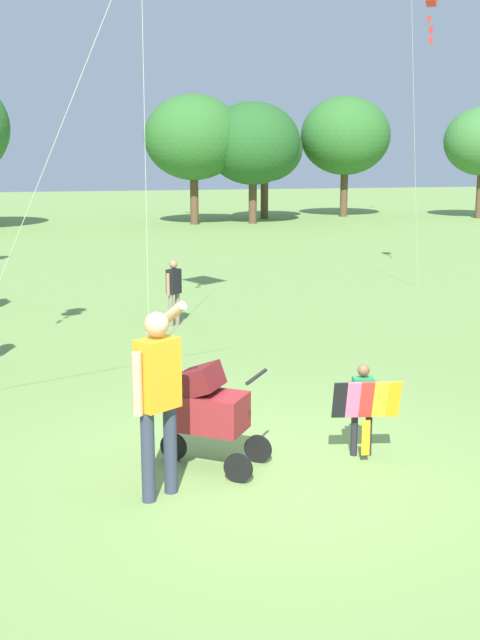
% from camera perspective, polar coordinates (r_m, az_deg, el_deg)
% --- Properties ---
extents(ground_plane, '(120.00, 120.00, 0.00)m').
position_cam_1_polar(ground_plane, '(7.63, 2.07, -11.01)').
color(ground_plane, '#75994C').
extents(treeline_distant, '(29.26, 7.01, 6.26)m').
position_cam_1_polar(treeline_distant, '(34.82, -4.01, 13.19)').
color(treeline_distant, brown).
rests_on(treeline_distant, ground).
extents(child_with_butterfly_kite, '(0.68, 0.39, 0.95)m').
position_cam_1_polar(child_with_butterfly_kite, '(7.88, 9.02, -5.97)').
color(child_with_butterfly_kite, '#232328').
rests_on(child_with_butterfly_kite, ground).
extents(person_adult_flyer, '(0.53, 0.66, 1.75)m').
position_cam_1_polar(person_adult_flyer, '(6.79, -6.07, -4.92)').
color(person_adult_flyer, '#33384C').
rests_on(person_adult_flyer, ground).
extents(stroller, '(1.04, 0.90, 1.03)m').
position_cam_1_polar(stroller, '(7.55, -2.23, -6.36)').
color(stroller, black).
rests_on(stroller, ground).
extents(kite_green_novelty, '(1.90, 2.64, 6.59)m').
position_cam_1_polar(kite_green_novelty, '(18.40, 13.81, 21.79)').
color(kite_green_novelty, white).
rests_on(kite_green_novelty, ground).
extents(person_back_turned, '(0.30, 0.29, 1.18)m').
position_cam_1_polar(person_back_turned, '(13.79, -4.87, 2.41)').
color(person_back_turned, '#7F705B').
rests_on(person_back_turned, ground).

